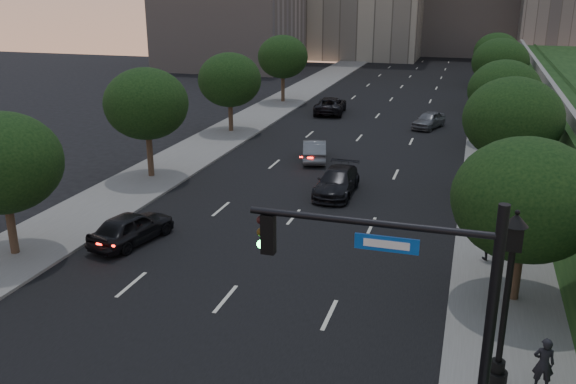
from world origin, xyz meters
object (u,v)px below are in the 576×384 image
(sedan_far_left, at_px, (330,105))
(sedan_far_right, at_px, (429,120))
(pedestrian_a, at_px, (544,364))
(street_lamp, at_px, (505,311))
(sedan_near_left, at_px, (132,227))
(sedan_mid_left, at_px, (314,150))
(traffic_signal_mast, at_px, (436,340))
(pedestrian_c, at_px, (529,237))
(pedestrian_b, at_px, (490,240))
(sedan_near_right, at_px, (337,182))

(sedan_far_left, xyz_separation_m, sedan_far_right, (9.25, -3.78, -0.07))
(pedestrian_a, bearing_deg, street_lamp, 13.27)
(sedan_near_left, relative_size, sedan_mid_left, 1.01)
(traffic_signal_mast, relative_size, street_lamp, 1.25)
(sedan_far_left, bearing_deg, traffic_signal_mast, 100.56)
(pedestrian_c, bearing_deg, sedan_mid_left, -61.27)
(pedestrian_a, relative_size, pedestrian_c, 1.05)
(sedan_far_right, height_order, pedestrian_a, pedestrian_a)
(sedan_mid_left, xyz_separation_m, pedestrian_c, (12.75, -12.38, 0.22))
(pedestrian_a, xyz_separation_m, pedestrian_b, (-1.38, 8.77, 0.08))
(traffic_signal_mast, height_order, sedan_near_left, traffic_signal_mast)
(traffic_signal_mast, relative_size, pedestrian_a, 4.27)
(traffic_signal_mast, bearing_deg, sedan_far_right, 94.51)
(sedan_near_right, xyz_separation_m, pedestrian_c, (9.75, -5.89, 0.22))
(street_lamp, xyz_separation_m, pedestrian_a, (1.24, 0.35, -1.67))
(pedestrian_b, bearing_deg, sedan_far_left, -59.85)
(street_lamp, xyz_separation_m, sedan_far_right, (-4.73, 35.02, -1.94))
(sedan_near_right, bearing_deg, traffic_signal_mast, -72.15)
(street_lamp, relative_size, sedan_far_right, 1.38)
(pedestrian_a, bearing_deg, sedan_near_left, -22.93)
(sedan_far_left, height_order, pedestrian_c, pedestrian_c)
(sedan_near_left, distance_m, pedestrian_a, 18.08)
(sedan_far_right, height_order, pedestrian_c, pedestrian_c)
(sedan_mid_left, height_order, sedan_near_right, sedan_near_right)
(sedan_far_right, bearing_deg, sedan_far_left, 176.54)
(sedan_mid_left, bearing_deg, sedan_near_right, 100.13)
(sedan_mid_left, bearing_deg, sedan_far_left, -95.18)
(sedan_mid_left, xyz_separation_m, pedestrian_a, (12.53, -22.26, 0.26))
(sedan_near_left, distance_m, pedestrian_b, 15.78)
(pedestrian_a, xyz_separation_m, pedestrian_c, (0.22, 9.88, -0.04))
(sedan_mid_left, distance_m, pedestrian_c, 17.77)
(sedan_far_left, relative_size, pedestrian_c, 3.51)
(street_lamp, height_order, sedan_near_right, street_lamp)
(sedan_near_right, bearing_deg, street_lamp, -63.35)
(traffic_signal_mast, xyz_separation_m, street_lamp, (1.67, 3.75, -1.04))
(sedan_near_right, bearing_deg, sedan_mid_left, 114.18)
(traffic_signal_mast, height_order, sedan_near_right, traffic_signal_mast)
(pedestrian_a, distance_m, pedestrian_c, 9.88)
(pedestrian_a, bearing_deg, sedan_far_left, -71.12)
(sedan_far_left, xyz_separation_m, sedan_near_right, (5.68, -22.68, -0.05))
(street_lamp, height_order, pedestrian_c, street_lamp)
(sedan_far_right, bearing_deg, street_lamp, -63.54)
(sedan_near_right, distance_m, pedestrian_b, 10.74)
(street_lamp, distance_m, sedan_far_left, 41.28)
(sedan_mid_left, distance_m, sedan_far_right, 14.03)
(traffic_signal_mast, distance_m, pedestrian_a, 5.71)
(sedan_mid_left, height_order, pedestrian_b, pedestrian_b)
(sedan_near_left, relative_size, sedan_far_left, 0.80)
(pedestrian_a, bearing_deg, sedan_mid_left, -63.35)
(sedan_near_left, bearing_deg, street_lamp, 169.65)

